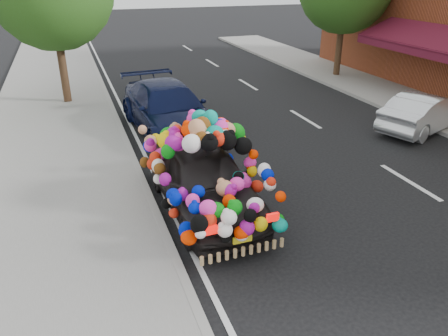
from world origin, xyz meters
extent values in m
plane|color=black|center=(0.00, 0.00, 0.00)|extent=(100.00, 100.00, 0.00)
cube|color=gray|center=(-4.30, 0.00, 0.06)|extent=(4.00, 60.00, 0.12)
cube|color=gray|center=(-2.35, 0.00, 0.07)|extent=(0.15, 60.00, 0.13)
cube|color=#500F20|center=(8.70, 6.00, 2.35)|extent=(1.62, 5.20, 0.75)
cube|color=#500F20|center=(7.95, 6.00, 1.95)|extent=(0.06, 5.20, 0.35)
cylinder|color=#332114|center=(-3.80, 9.50, 1.36)|extent=(0.28, 0.28, 2.73)
cylinder|color=#332114|center=(8.00, 10.00, 1.32)|extent=(0.28, 0.28, 2.64)
imported|color=black|center=(-1.33, 0.49, 0.69)|extent=(1.73, 4.08, 1.38)
cube|color=red|center=(-1.83, -1.56, 0.78)|extent=(0.22, 0.07, 0.14)
cube|color=red|center=(-0.73, -1.53, 0.78)|extent=(0.22, 0.07, 0.14)
cube|color=yellow|center=(-1.28, -1.56, 0.48)|extent=(0.34, 0.05, 0.12)
imported|color=black|center=(-0.95, 5.29, 0.73)|extent=(2.45, 5.17, 1.46)
imported|color=silver|center=(6.47, 2.82, 0.58)|extent=(3.76, 2.43, 1.17)
camera|label=1|loc=(-3.61, -7.21, 4.60)|focal=35.00mm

